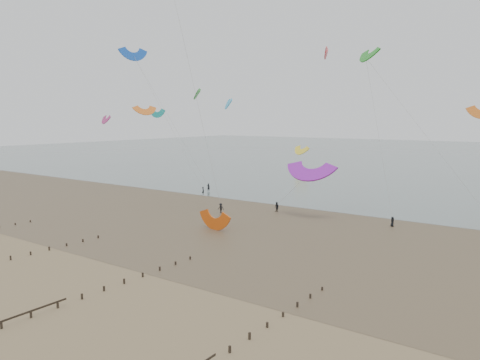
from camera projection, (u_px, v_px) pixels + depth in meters
name	position (u px, v px, depth m)	size (l,w,h in m)	color
ground	(89.00, 280.00, 50.88)	(500.00, 500.00, 0.00)	brown
sea_and_shore	(241.00, 220.00, 80.96)	(500.00, 665.00, 0.03)	#475654
kitesurfer_lead	(203.00, 191.00, 107.16)	(0.68, 0.45, 1.86)	black
kitesurfers	(319.00, 211.00, 83.91)	(81.50, 19.78, 1.89)	black
grounded_kite	(214.00, 230.00, 73.84)	(5.77, 3.02, 4.39)	#D64E0D
kites_airborne	(339.00, 103.00, 127.83)	(231.66, 127.78, 43.15)	red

